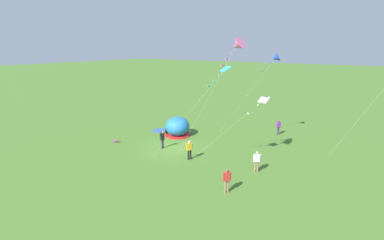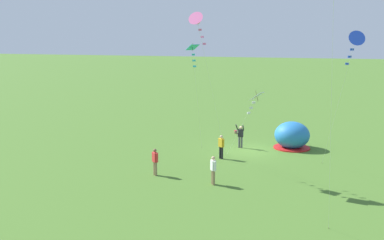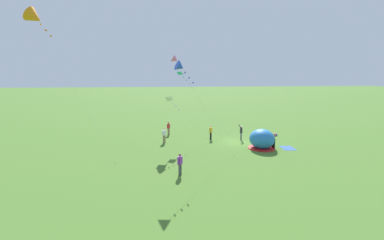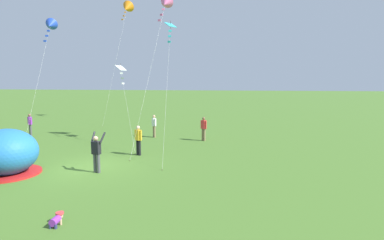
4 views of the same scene
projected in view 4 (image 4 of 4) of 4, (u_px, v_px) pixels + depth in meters
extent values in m
plane|color=#477028|center=(90.00, 168.00, 14.68)|extent=(300.00, 300.00, 0.00)
ellipsoid|color=#2672BF|center=(6.00, 152.00, 13.53)|extent=(2.70, 2.60, 2.10)
cylinder|color=red|center=(8.00, 173.00, 13.65)|extent=(2.81, 2.81, 0.10)
cylinder|color=purple|center=(55.00, 221.00, 8.69)|extent=(0.25, 0.34, 0.22)
sphere|color=tan|center=(60.00, 216.00, 8.94)|extent=(0.19, 0.19, 0.19)
cylinder|color=#D83F3F|center=(60.00, 213.00, 8.93)|extent=(0.24, 0.24, 0.06)
cylinder|color=tan|center=(54.00, 222.00, 8.83)|extent=(0.07, 0.07, 0.17)
cylinder|color=tan|center=(61.00, 222.00, 8.81)|extent=(0.07, 0.07, 0.17)
cylinder|color=navy|center=(50.00, 226.00, 8.59)|extent=(0.09, 0.09, 0.13)
cylinder|color=navy|center=(56.00, 226.00, 8.58)|extent=(0.09, 0.09, 0.13)
cylinder|color=#4C4C51|center=(30.00, 130.00, 23.81)|extent=(0.15, 0.15, 0.88)
cylinder|color=#4C4C51|center=(31.00, 130.00, 23.66)|extent=(0.15, 0.15, 0.88)
cube|color=purple|center=(30.00, 121.00, 23.64)|extent=(0.45, 0.42, 0.60)
sphere|color=brown|center=(29.00, 115.00, 23.59)|extent=(0.22, 0.22, 0.22)
cylinder|color=purple|center=(29.00, 120.00, 23.83)|extent=(0.09, 0.09, 0.58)
cylinder|color=purple|center=(31.00, 121.00, 23.46)|extent=(0.09, 0.09, 0.58)
cylinder|color=#8C7251|center=(155.00, 132.00, 22.83)|extent=(0.15, 0.15, 0.88)
cylinder|color=#8C7251|center=(154.00, 131.00, 23.01)|extent=(0.15, 0.15, 0.88)
cube|color=white|center=(154.00, 122.00, 22.83)|extent=(0.42, 0.45, 0.60)
sphere|color=tan|center=(154.00, 116.00, 22.78)|extent=(0.22, 0.22, 0.22)
cylinder|color=white|center=(155.00, 122.00, 22.60)|extent=(0.09, 0.09, 0.58)
cylinder|color=white|center=(153.00, 122.00, 23.05)|extent=(0.09, 0.09, 0.58)
cylinder|color=black|center=(137.00, 147.00, 17.33)|extent=(0.15, 0.15, 0.88)
cylinder|color=black|center=(140.00, 148.00, 17.19)|extent=(0.15, 0.15, 0.88)
cube|color=gold|center=(138.00, 135.00, 17.17)|extent=(0.45, 0.41, 0.60)
sphere|color=beige|center=(138.00, 128.00, 17.11)|extent=(0.22, 0.22, 0.22)
cylinder|color=gold|center=(136.00, 134.00, 17.34)|extent=(0.09, 0.09, 0.58)
cylinder|color=gold|center=(141.00, 135.00, 16.99)|extent=(0.09, 0.09, 0.58)
cylinder|color=#4C4C51|center=(95.00, 163.00, 13.93)|extent=(0.15, 0.15, 0.88)
cylinder|color=#4C4C51|center=(99.00, 164.00, 13.86)|extent=(0.15, 0.15, 0.88)
cube|color=black|center=(96.00, 148.00, 13.80)|extent=(0.42, 0.30, 0.60)
sphere|color=tan|center=(96.00, 139.00, 13.75)|extent=(0.22, 0.22, 0.22)
cylinder|color=black|center=(93.00, 137.00, 13.98)|extent=(0.09, 0.38, 0.50)
cylinder|color=black|center=(103.00, 138.00, 13.79)|extent=(0.21, 0.39, 0.50)
cylinder|color=#8C7251|center=(204.00, 135.00, 21.48)|extent=(0.15, 0.15, 0.88)
cylinder|color=#8C7251|center=(203.00, 134.00, 21.64)|extent=(0.15, 0.15, 0.88)
cube|color=red|center=(204.00, 124.00, 21.47)|extent=(0.45, 0.43, 0.60)
sphere|color=brown|center=(204.00, 119.00, 21.42)|extent=(0.22, 0.22, 0.22)
cylinder|color=red|center=(206.00, 125.00, 21.28)|extent=(0.09, 0.09, 0.58)
cylinder|color=red|center=(201.00, 124.00, 21.66)|extent=(0.09, 0.09, 0.58)
cylinder|color=silver|center=(38.00, 82.00, 19.85)|extent=(1.43, 5.28, 8.39)
cylinder|color=brown|center=(22.00, 153.00, 17.67)|extent=(0.03, 0.03, 0.06)
cone|color=blue|center=(50.00, 25.00, 22.03)|extent=(1.09, 1.13, 1.05)
cube|color=blue|center=(48.00, 31.00, 21.67)|extent=(0.21, 0.09, 0.12)
cube|color=blue|center=(47.00, 36.00, 21.36)|extent=(0.21, 0.12, 0.12)
cube|color=blue|center=(45.00, 41.00, 21.05)|extent=(0.21, 0.09, 0.12)
cylinder|color=silver|center=(150.00, 73.00, 18.07)|extent=(0.53, 5.54, 9.49)
cylinder|color=brown|center=(130.00, 160.00, 16.01)|extent=(0.03, 0.03, 0.06)
cone|color=pink|center=(166.00, 3.00, 20.13)|extent=(0.97, 1.08, 1.08)
cube|color=pink|center=(163.00, 9.00, 19.78)|extent=(0.21, 0.11, 0.12)
cube|color=pink|center=(161.00, 15.00, 19.49)|extent=(0.21, 0.11, 0.12)
cube|color=pink|center=(159.00, 20.00, 19.20)|extent=(0.20, 0.08, 0.12)
cylinder|color=silver|center=(167.00, 86.00, 16.97)|extent=(1.23, 6.32, 7.95)
cylinder|color=brown|center=(162.00, 170.00, 14.27)|extent=(0.03, 0.03, 0.06)
cube|color=#33B7D1|center=(170.00, 25.00, 19.67)|extent=(0.84, 0.87, 0.36)
cylinder|color=#332314|center=(170.00, 25.00, 19.67)|extent=(0.08, 0.29, 0.47)
cube|color=#33B7D1|center=(170.00, 31.00, 19.30)|extent=(0.21, 0.11, 0.12)
cube|color=#33B7D1|center=(170.00, 36.00, 18.98)|extent=(0.21, 0.10, 0.12)
cube|color=#33B7D1|center=(169.00, 42.00, 18.66)|extent=(0.21, 0.08, 0.12)
cylinder|color=silver|center=(115.00, 63.00, 30.47)|extent=(0.40, 5.70, 12.22)
cylinder|color=brown|center=(102.00, 126.00, 28.49)|extent=(0.03, 0.03, 0.06)
cone|color=orange|center=(127.00, 8.00, 32.45)|extent=(1.35, 1.63, 1.61)
cube|color=orange|center=(125.00, 12.00, 32.12)|extent=(0.21, 0.09, 0.12)
cube|color=orange|center=(124.00, 16.00, 31.84)|extent=(0.21, 0.11, 0.12)
cube|color=orange|center=(122.00, 20.00, 31.56)|extent=(0.21, 0.10, 0.12)
cylinder|color=silver|center=(127.00, 106.00, 19.86)|extent=(3.00, 4.93, 5.29)
cylinder|color=brown|center=(135.00, 154.00, 17.50)|extent=(0.03, 0.03, 0.06)
cube|color=white|center=(120.00, 68.00, 22.21)|extent=(0.78, 0.87, 0.46)
cylinder|color=#332314|center=(120.00, 67.00, 22.21)|extent=(0.24, 0.37, 0.57)
cube|color=white|center=(121.00, 73.00, 21.85)|extent=(0.21, 0.13, 0.12)
cube|color=white|center=(122.00, 78.00, 21.55)|extent=(0.18, 0.18, 0.12)
cube|color=white|center=(123.00, 83.00, 21.25)|extent=(0.19, 0.18, 0.12)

